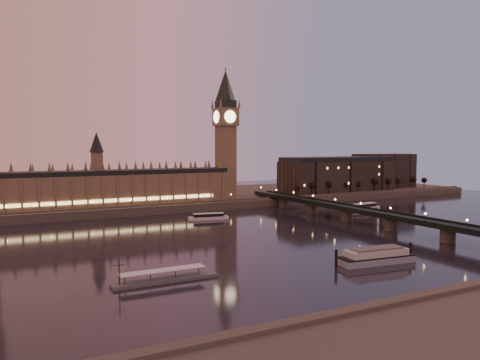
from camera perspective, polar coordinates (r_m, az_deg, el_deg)
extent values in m
plane|color=black|center=(245.34, -0.76, -7.21)|extent=(700.00, 700.00, 0.00)
cube|color=#423D35|center=(406.64, -7.50, -2.25)|extent=(560.00, 130.00, 6.00)
cube|color=brown|center=(343.97, -15.98, -1.21)|extent=(180.00, 26.00, 22.00)
cube|color=black|center=(343.04, -16.03, 0.89)|extent=(180.00, 22.00, 3.20)
cube|color=#FFCC7F|center=(331.44, -15.49, -2.44)|extent=(153.00, 0.25, 2.20)
cube|color=brown|center=(373.11, -1.75, 2.14)|extent=(13.00, 13.00, 58.00)
cube|color=brown|center=(373.53, -1.76, 7.66)|extent=(16.00, 16.00, 14.00)
cylinder|color=#FFEAA5|center=(366.19, -1.20, 7.73)|extent=(9.60, 0.35, 9.60)
cylinder|color=#FFEAA5|center=(370.04, -2.91, 7.69)|extent=(0.35, 9.60, 9.60)
cube|color=black|center=(374.26, -1.76, 9.19)|extent=(13.00, 13.00, 6.00)
cone|color=black|center=(375.85, -1.77, 11.47)|extent=(17.68, 17.68, 24.00)
sphere|color=gold|center=(377.70, -1.77, 13.43)|extent=(2.00, 2.00, 2.00)
cube|color=black|center=(296.48, 15.35, -3.80)|extent=(13.00, 260.00, 2.00)
cube|color=black|center=(292.05, 14.45, -3.61)|extent=(0.60, 260.00, 1.00)
cube|color=black|center=(300.58, 16.24, -3.42)|extent=(0.60, 260.00, 1.00)
cube|color=black|center=(442.92, 11.78, 0.44)|extent=(110.00, 36.00, 28.00)
cube|color=black|center=(442.17, 11.81, 2.51)|extent=(108.00, 34.00, 4.00)
cube|color=black|center=(498.52, 17.14, 1.10)|extent=(60.00, 30.00, 34.00)
cylinder|color=black|center=(394.87, 6.95, -1.41)|extent=(0.70, 0.70, 8.08)
sphere|color=black|center=(394.48, 6.96, -0.80)|extent=(5.39, 5.39, 5.39)
cylinder|color=black|center=(404.62, 8.92, -1.29)|extent=(0.70, 0.70, 8.08)
sphere|color=black|center=(404.24, 8.93, -0.70)|extent=(5.39, 5.39, 5.39)
cylinder|color=black|center=(414.82, 10.79, -1.18)|extent=(0.70, 0.70, 8.08)
sphere|color=black|center=(414.45, 10.80, -0.60)|extent=(5.39, 5.39, 5.39)
cylinder|color=black|center=(425.45, 12.57, -1.07)|extent=(0.70, 0.70, 8.08)
sphere|color=black|center=(425.08, 12.58, -0.51)|extent=(5.39, 5.39, 5.39)
cylinder|color=black|center=(436.47, 14.26, -0.97)|extent=(0.70, 0.70, 8.08)
sphere|color=black|center=(436.11, 14.27, -0.42)|extent=(5.39, 5.39, 5.39)
cylinder|color=black|center=(447.85, 15.87, -0.87)|extent=(0.70, 0.70, 8.08)
sphere|color=black|center=(447.50, 15.88, -0.33)|extent=(5.39, 5.39, 5.39)
cylinder|color=black|center=(459.56, 17.39, -0.78)|extent=(0.70, 0.70, 8.08)
sphere|color=black|center=(459.23, 17.40, -0.25)|extent=(5.39, 5.39, 5.39)
cylinder|color=black|center=(471.59, 18.84, -0.69)|extent=(0.70, 0.70, 8.08)
sphere|color=black|center=(471.26, 18.85, -0.18)|extent=(5.39, 5.39, 5.39)
cylinder|color=black|center=(483.90, 20.22, -0.60)|extent=(0.70, 0.70, 8.08)
sphere|color=black|center=(483.58, 20.23, -0.10)|extent=(5.39, 5.39, 5.39)
cylinder|color=black|center=(496.48, 21.52, -0.52)|extent=(0.70, 0.70, 8.08)
sphere|color=black|center=(496.17, 21.54, -0.03)|extent=(5.39, 5.39, 5.39)
cube|color=silver|center=(309.36, -3.87, -4.64)|extent=(26.91, 10.63, 1.93)
cube|color=black|center=(309.07, -3.87, -4.29)|extent=(20.00, 8.31, 1.93)
cube|color=silver|center=(308.91, -3.87, -4.08)|extent=(20.56, 8.64, 0.35)
cube|color=silver|center=(366.81, 15.00, -3.35)|extent=(28.19, 10.94, 2.32)
cube|color=black|center=(366.51, 15.01, -2.99)|extent=(20.94, 8.64, 2.32)
cube|color=silver|center=(366.35, 15.01, -2.78)|extent=(21.53, 9.00, 0.42)
cube|color=#92A3BA|center=(204.21, 16.27, -9.34)|extent=(33.93, 12.93, 2.69)
cube|color=black|center=(203.85, 16.28, -8.90)|extent=(33.93, 12.93, 0.52)
cube|color=silver|center=(203.49, 16.29, -8.46)|extent=(27.65, 11.21, 2.69)
cube|color=#595B5E|center=(203.13, 16.30, -7.99)|extent=(23.42, 9.72, 0.72)
cylinder|color=black|center=(193.94, 11.65, -9.32)|extent=(1.14, 1.14, 7.03)
cylinder|color=black|center=(216.00, 20.06, -8.09)|extent=(1.14, 1.14, 7.03)
cube|color=#595B5E|center=(173.45, -9.06, -11.93)|extent=(38.44, 6.41, 1.10)
cube|color=silver|center=(172.21, -9.37, -10.80)|extent=(31.12, 5.49, 0.27)
cylinder|color=black|center=(167.81, -14.52, -10.75)|extent=(0.37, 0.37, 9.15)
cylinder|color=black|center=(167.24, -14.53, -9.99)|extent=(3.66, 0.22, 0.22)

